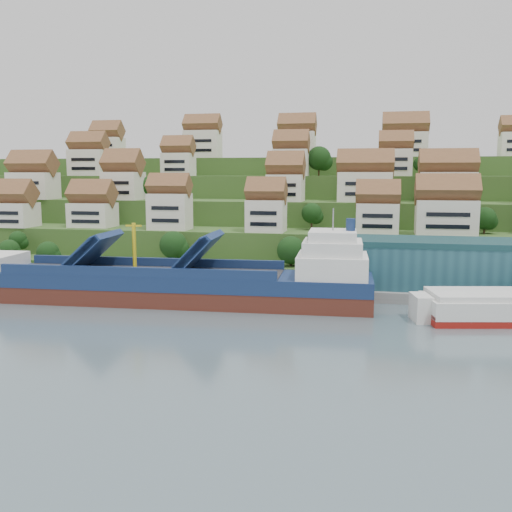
# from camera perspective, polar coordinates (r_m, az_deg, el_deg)

# --- Properties ---
(ground) EXTENTS (300.00, 300.00, 0.00)m
(ground) POSITION_cam_1_polar(r_m,az_deg,el_deg) (112.65, -2.76, -5.00)
(ground) COLOR slate
(ground) RESTS_ON ground
(quay) EXTENTS (180.00, 14.00, 2.20)m
(quay) POSITION_cam_1_polar(r_m,az_deg,el_deg) (123.87, 8.00, -3.33)
(quay) COLOR gray
(quay) RESTS_ON ground
(pebble_beach) EXTENTS (45.00, 20.00, 1.00)m
(pebble_beach) POSITION_cam_1_polar(r_m,az_deg,el_deg) (148.02, -23.83, -2.30)
(pebble_beach) COLOR gray
(pebble_beach) RESTS_ON ground
(hillside) EXTENTS (260.00, 128.00, 31.00)m
(hillside) POSITION_cam_1_polar(r_m,az_deg,el_deg) (212.03, 4.23, 4.15)
(hillside) COLOR #2D4C1E
(hillside) RESTS_ON ground
(hillside_village) EXTENTS (160.80, 63.38, 29.43)m
(hillside_village) POSITION_cam_1_polar(r_m,az_deg,el_deg) (168.13, 2.27, 7.65)
(hillside_village) COLOR white
(hillside_village) RESTS_ON ground
(hillside_trees) EXTENTS (139.77, 61.81, 31.14)m
(hillside_trees) POSITION_cam_1_polar(r_m,az_deg,el_deg) (152.90, -0.79, 4.55)
(hillside_trees) COLOR #173B13
(hillside_trees) RESTS_ON ground
(warehouse) EXTENTS (60.00, 15.00, 10.00)m
(warehouse) POSITION_cam_1_polar(r_m,az_deg,el_deg) (126.92, 22.69, -0.82)
(warehouse) COLOR #245664
(warehouse) RESTS_ON quay
(flagpole) EXTENTS (1.28, 0.16, 8.00)m
(flagpole) POSITION_cam_1_polar(r_m,az_deg,el_deg) (118.05, 6.99, -1.03)
(flagpole) COLOR gray
(flagpole) RESTS_ON quay
(cargo_ship) EXTENTS (86.50, 17.58, 19.16)m
(cargo_ship) POSITION_cam_1_polar(r_m,az_deg,el_deg) (116.38, -8.82, -2.86)
(cargo_ship) COLOR #542419
(cargo_ship) RESTS_ON ground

